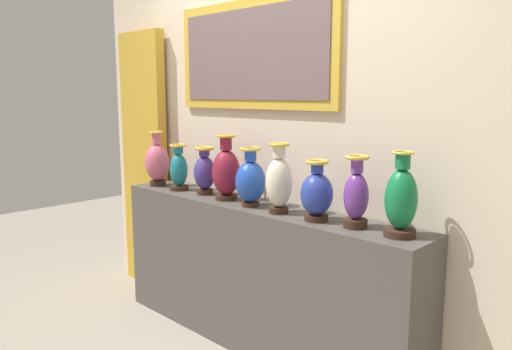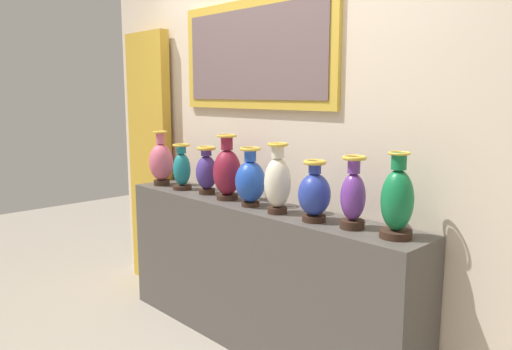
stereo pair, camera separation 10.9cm
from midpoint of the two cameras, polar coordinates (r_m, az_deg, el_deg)
name	(u,v)px [view 2 (the right image)]	position (r m, az deg, el deg)	size (l,w,h in m)	color
ground_plane	(256,343)	(3.44, 0.96, -18.66)	(9.85, 9.85, 0.00)	gray
display_shelf	(256,276)	(3.25, 0.98, -11.42)	(2.29, 0.37, 0.93)	#4C4742
back_wall	(282,126)	(3.23, 4.01, 5.60)	(3.85, 0.14, 2.79)	beige
curtain_gold	(150,161)	(4.28, -11.26, 1.55)	(0.53, 0.08, 2.10)	gold
vase_rose	(161,162)	(3.82, -9.97, 1.50)	(0.18, 0.18, 0.41)	#382319
vase_teal	(182,169)	(3.63, -7.61, 0.69)	(0.14, 0.14, 0.33)	#382319
vase_indigo	(207,171)	(3.44, -4.76, 0.43)	(0.15, 0.15, 0.33)	#382319
vase_burgundy	(227,171)	(3.25, -2.35, 0.40)	(0.18, 0.18, 0.43)	#382319
vase_sapphire	(251,180)	(3.05, 0.42, -0.62)	(0.19, 0.19, 0.36)	#382319
vase_ivory	(278,181)	(2.87, 3.56, -0.74)	(0.16, 0.16, 0.41)	#382319
vase_cobalt	(314,194)	(2.72, 7.81, -2.14)	(0.18, 0.18, 0.33)	#382319
vase_violet	(353,196)	(2.60, 12.18, -2.38)	(0.13, 0.13, 0.38)	#382319
vase_emerald	(397,201)	(2.49, 17.01, -2.88)	(0.16, 0.16, 0.42)	#382319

